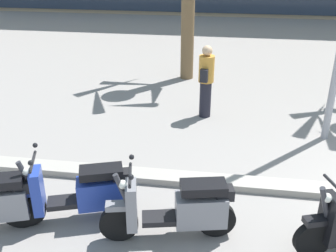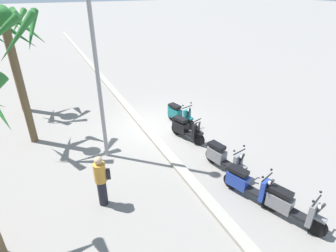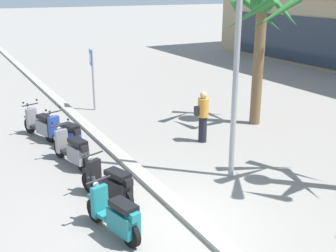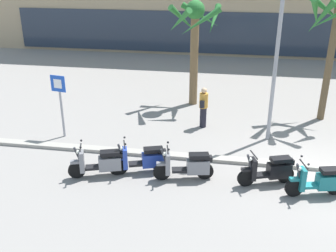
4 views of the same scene
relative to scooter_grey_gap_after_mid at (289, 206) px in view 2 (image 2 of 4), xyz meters
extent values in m
plane|color=gray|center=(6.57, 1.22, -0.45)|extent=(200.00, 200.00, 0.00)
cube|color=gray|center=(6.57, 1.61, -0.39)|extent=(60.00, 0.36, 0.12)
cylinder|color=black|center=(-0.71, -0.24, -0.19)|extent=(0.52, 0.26, 0.52)
cylinder|color=black|center=(0.46, 0.16, -0.19)|extent=(0.52, 0.26, 0.52)
cube|color=black|center=(-0.17, -0.06, -0.13)|extent=(0.66, 0.46, 0.08)
cube|color=slate|center=(0.25, 0.09, -0.03)|extent=(0.75, 0.52, 0.43)
cube|color=black|center=(0.27, 0.09, 0.32)|extent=(0.66, 0.48, 0.12)
cube|color=slate|center=(-0.54, -0.19, 0.10)|extent=(0.24, 0.37, 0.66)
cube|color=slate|center=(-0.71, -0.24, 0.10)|extent=(0.35, 0.26, 0.08)
cylinder|color=#333338|center=(-0.62, -0.21, 0.25)|extent=(0.29, 0.16, 0.69)
cylinder|color=black|center=(-0.54, -0.19, 0.57)|extent=(0.22, 0.54, 0.04)
sphere|color=white|center=(-0.64, -0.22, 0.43)|extent=(0.12, 0.12, 0.12)
cube|color=black|center=(0.53, 0.18, 0.22)|extent=(0.29, 0.27, 0.16)
sphere|color=black|center=(-0.44, -0.41, 0.69)|extent=(0.07, 0.07, 0.07)
sphere|color=black|center=(-0.60, 0.05, 0.69)|extent=(0.07, 0.07, 0.07)
cylinder|color=black|center=(0.52, 0.20, -0.19)|extent=(0.52, 0.26, 0.52)
cylinder|color=black|center=(1.72, 0.60, -0.19)|extent=(0.52, 0.26, 0.52)
cube|color=black|center=(1.07, 0.38, -0.13)|extent=(0.66, 0.46, 0.08)
cube|color=#233D9E|center=(1.51, 0.53, -0.03)|extent=(0.75, 0.52, 0.43)
cube|color=black|center=(1.53, 0.54, 0.31)|extent=(0.66, 0.48, 0.12)
cube|color=#233D9E|center=(0.69, 0.26, 0.10)|extent=(0.24, 0.37, 0.66)
cube|color=#233D9E|center=(0.52, 0.20, 0.10)|extent=(0.35, 0.25, 0.08)
cylinder|color=#333338|center=(0.62, 0.23, 0.25)|extent=(0.29, 0.16, 0.69)
cylinder|color=black|center=(0.69, 0.26, 0.57)|extent=(0.22, 0.54, 0.04)
sphere|color=white|center=(0.60, 0.22, 0.43)|extent=(0.12, 0.12, 0.12)
cube|color=black|center=(1.80, 0.63, 0.21)|extent=(0.29, 0.27, 0.16)
sphere|color=black|center=(0.79, 0.03, 0.69)|extent=(0.07, 0.07, 0.07)
sphere|color=black|center=(0.63, 0.49, 0.69)|extent=(0.07, 0.07, 0.07)
cylinder|color=black|center=(1.88, 0.09, -0.19)|extent=(0.53, 0.21, 0.52)
cylinder|color=black|center=(3.17, 0.37, -0.19)|extent=(0.53, 0.21, 0.52)
cube|color=black|center=(2.48, 0.22, -0.13)|extent=(0.65, 0.40, 0.08)
cube|color=slate|center=(2.95, 0.33, -0.01)|extent=(0.73, 0.46, 0.44)
cube|color=black|center=(2.97, 0.33, 0.34)|extent=(0.65, 0.42, 0.12)
cube|color=slate|center=(2.05, 0.13, 0.10)|extent=(0.21, 0.36, 0.66)
cube|color=slate|center=(1.88, 0.09, 0.10)|extent=(0.35, 0.22, 0.08)
cylinder|color=#333338|center=(1.98, 0.11, 0.25)|extent=(0.29, 0.13, 0.69)
cylinder|color=black|center=(2.05, 0.13, 0.57)|extent=(0.16, 0.56, 0.04)
sphere|color=white|center=(1.96, 0.11, 0.43)|extent=(0.12, 0.12, 0.12)
cube|color=black|center=(3.25, 0.39, 0.24)|extent=(0.28, 0.25, 0.16)
sphere|color=black|center=(2.13, -0.10, 0.69)|extent=(0.07, 0.07, 0.07)
sphere|color=black|center=(2.02, 0.37, 0.69)|extent=(0.07, 0.07, 0.07)
cylinder|color=black|center=(4.40, 0.17, -0.19)|extent=(0.52, 0.27, 0.52)
cylinder|color=black|center=(5.56, 0.57, -0.19)|extent=(0.52, 0.27, 0.52)
cube|color=black|center=(4.93, 0.35, -0.13)|extent=(0.66, 0.46, 0.08)
cube|color=black|center=(5.35, 0.50, -0.01)|extent=(0.75, 0.53, 0.44)
cube|color=black|center=(5.37, 0.51, 0.34)|extent=(0.67, 0.48, 0.12)
cube|color=black|center=(4.57, 0.23, 0.10)|extent=(0.24, 0.37, 0.66)
cube|color=black|center=(4.40, 0.17, 0.10)|extent=(0.35, 0.26, 0.08)
cylinder|color=#333338|center=(4.49, 0.20, 0.25)|extent=(0.29, 0.16, 0.69)
cylinder|color=black|center=(4.57, 0.23, 0.57)|extent=(0.22, 0.54, 0.04)
sphere|color=white|center=(4.47, 0.20, 0.43)|extent=(0.12, 0.12, 0.12)
cube|color=black|center=(5.64, 0.60, 0.24)|extent=(0.29, 0.27, 0.16)
cylinder|color=black|center=(5.73, -0.15, -0.19)|extent=(0.53, 0.22, 0.52)
cylinder|color=black|center=(6.90, 0.14, -0.19)|extent=(0.53, 0.22, 0.52)
cube|color=#197075|center=(6.27, -0.02, -0.13)|extent=(0.65, 0.42, 0.08)
cube|color=#197075|center=(6.69, 0.09, -0.02)|extent=(0.74, 0.47, 0.44)
cube|color=black|center=(6.71, 0.09, 0.33)|extent=(0.65, 0.44, 0.12)
cube|color=#197075|center=(5.90, -0.11, 0.10)|extent=(0.22, 0.36, 0.66)
cube|color=#197075|center=(5.73, -0.15, 0.10)|extent=(0.35, 0.23, 0.08)
cylinder|color=#333338|center=(5.83, -0.13, 0.25)|extent=(0.29, 0.14, 0.69)
cylinder|color=black|center=(5.90, -0.11, 0.57)|extent=(0.17, 0.55, 0.04)
sphere|color=white|center=(5.81, -0.13, 0.43)|extent=(0.12, 0.12, 0.12)
cube|color=#197075|center=(6.98, 0.16, 0.23)|extent=(0.28, 0.25, 0.16)
sphere|color=black|center=(5.98, -0.34, 0.69)|extent=(0.07, 0.07, 0.07)
sphere|color=black|center=(5.87, 0.13, 0.69)|extent=(0.07, 0.07, 0.07)
cylinder|color=brown|center=(7.57, 6.12, 1.95)|extent=(0.28, 0.28, 4.80)
sphere|color=#286B2D|center=(7.57, 6.12, 4.35)|extent=(0.62, 0.62, 0.62)
cone|color=#286B2D|center=(8.30, 6.01, 3.80)|extent=(0.54, 1.68, 1.50)
cone|color=#286B2D|center=(6.94, 5.82, 3.76)|extent=(0.93, 1.56, 1.58)
cone|color=#286B2D|center=(7.35, 5.33, 3.91)|extent=(1.80, 0.75, 1.31)
cone|color=#286B2D|center=(8.13, 5.51, 3.92)|extent=(1.52, 1.42, 1.30)
cylinder|color=olive|center=(11.15, 6.40, 1.85)|extent=(0.36, 0.36, 4.61)
sphere|color=#337A33|center=(11.15, 6.40, 4.16)|extent=(0.79, 0.79, 0.79)
cone|color=#337A33|center=(11.84, 6.46, 3.84)|extent=(0.40, 1.54, 1.08)
cone|color=#337A33|center=(10.45, 6.43, 3.87)|extent=(0.34, 1.56, 1.01)
cone|color=#337A33|center=(10.83, 5.80, 3.84)|extent=(1.47, 0.96, 1.08)
cone|color=#337A33|center=(11.39, 5.74, 3.88)|extent=(1.55, 0.78, 1.01)
cylinder|color=black|center=(2.74, 4.41, -0.04)|extent=(0.26, 0.26, 0.83)
cylinder|color=gold|center=(2.74, 4.41, 0.67)|extent=(0.34, 0.34, 0.59)
sphere|color=tan|center=(2.74, 4.41, 1.08)|extent=(0.22, 0.22, 0.22)
cube|color=black|center=(2.71, 4.20, 0.58)|extent=(0.18, 0.15, 0.28)
cylinder|color=#939399|center=(5.25, 3.68, 3.14)|extent=(0.14, 0.14, 7.18)
camera|label=1|loc=(3.17, -4.05, 3.29)|focal=42.88mm
camera|label=2|loc=(-3.61, 5.34, 5.32)|focal=29.32mm
camera|label=3|loc=(13.26, -2.48, 4.22)|focal=44.91mm
camera|label=4|loc=(3.84, -10.07, 5.75)|focal=41.72mm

